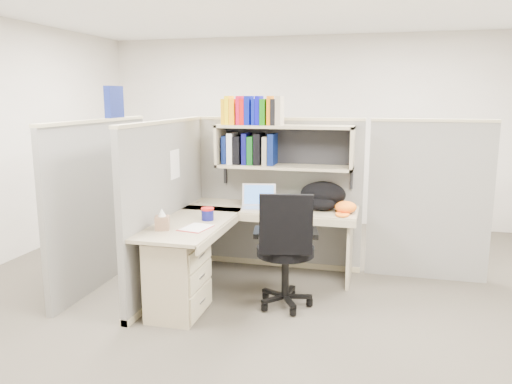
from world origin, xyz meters
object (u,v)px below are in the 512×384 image
(desk, at_px, (206,257))
(task_chair, at_px, (285,268))
(laptop, at_px, (259,197))
(backpack, at_px, (322,196))
(snack_canister, at_px, (208,214))

(desk, distance_m, task_chair, 0.71)
(desk, bearing_deg, laptop, 68.86)
(desk, bearing_deg, backpack, 44.82)
(task_chair, bearing_deg, laptop, 120.78)
(laptop, distance_m, task_chair, 0.94)
(snack_canister, xyz_separation_m, task_chair, (0.75, -0.12, -0.41))
(backpack, distance_m, task_chair, 1.00)
(desk, height_order, laptop, laptop)
(backpack, bearing_deg, desk, -123.06)
(desk, relative_size, task_chair, 1.64)
(laptop, relative_size, task_chair, 0.32)
(backpack, relative_size, task_chair, 0.43)
(desk, height_order, task_chair, task_chair)
(desk, distance_m, backpack, 1.36)
(backpack, bearing_deg, laptop, -154.34)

